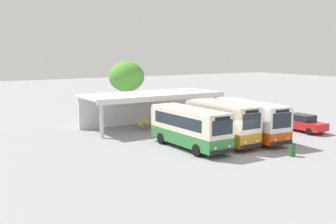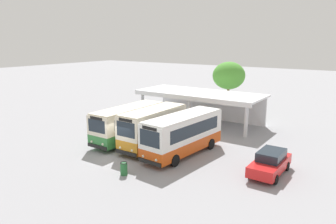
{
  "view_description": "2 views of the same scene",
  "coord_description": "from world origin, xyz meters",
  "views": [
    {
      "loc": [
        -20.06,
        -21.54,
        7.36
      ],
      "look_at": [
        -2.06,
        7.06,
        2.42
      ],
      "focal_mm": 43.81,
      "sensor_mm": 36.0,
      "label": 1
    },
    {
      "loc": [
        16.59,
        -17.11,
        8.89
      ],
      "look_at": [
        -0.67,
        7.82,
        2.11
      ],
      "focal_mm": 34.31,
      "sensor_mm": 36.0,
      "label": 2
    }
  ],
  "objects": [
    {
      "name": "waiting_chair_end_by_column",
      "position": [
        -1.68,
        12.56,
        0.52
      ],
      "size": [
        0.45,
        0.45,
        0.86
      ],
      "color": "slate",
      "rests_on": "ground"
    },
    {
      "name": "terminal_canopy",
      "position": [
        -0.16,
        13.8,
        2.64
      ],
      "size": [
        13.72,
        5.53,
        3.4
      ],
      "color": "silver",
      "rests_on": "ground"
    },
    {
      "name": "roadside_tree_behind_canopy",
      "position": [
        0.32,
        19.51,
        4.66
      ],
      "size": [
        3.96,
        3.96,
        6.36
      ],
      "color": "brown",
      "rests_on": "ground"
    },
    {
      "name": "litter_bin_apron",
      "position": [
        2.61,
        -2.15,
        0.46
      ],
      "size": [
        0.49,
        0.49,
        0.9
      ],
      "color": "#266633",
      "rests_on": "ground"
    },
    {
      "name": "city_bus_middle_cream",
      "position": [
        3.75,
        3.54,
        1.78
      ],
      "size": [
        2.86,
        8.1,
        3.22
      ],
      "color": "black",
      "rests_on": "ground"
    },
    {
      "name": "waiting_chair_second_from_end",
      "position": [
        -0.93,
        12.5,
        0.52
      ],
      "size": [
        0.45,
        0.45,
        0.86
      ],
      "color": "slate",
      "rests_on": "ground"
    },
    {
      "name": "parked_car_flank",
      "position": [
        10.66,
        3.6,
        0.83
      ],
      "size": [
        1.85,
        4.32,
        1.62
      ],
      "color": "black",
      "rests_on": "ground"
    },
    {
      "name": "waiting_chair_middle_seat",
      "position": [
        -0.18,
        12.61,
        0.52
      ],
      "size": [
        0.45,
        0.45,
        0.86
      ],
      "color": "slate",
      "rests_on": "ground"
    },
    {
      "name": "city_bus_nearest_orange",
      "position": [
        -2.16,
        3.79,
        1.72
      ],
      "size": [
        2.43,
        7.92,
        3.1
      ],
      "color": "black",
      "rests_on": "ground"
    },
    {
      "name": "city_bus_second_in_row",
      "position": [
        0.79,
        3.57,
        1.83
      ],
      "size": [
        2.31,
        7.05,
        3.33
      ],
      "color": "black",
      "rests_on": "ground"
    },
    {
      "name": "ground_plane",
      "position": [
        0.0,
        0.0,
        0.0
      ],
      "size": [
        180.0,
        180.0,
        0.0
      ],
      "primitive_type": "plane",
      "color": "#939399"
    }
  ]
}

